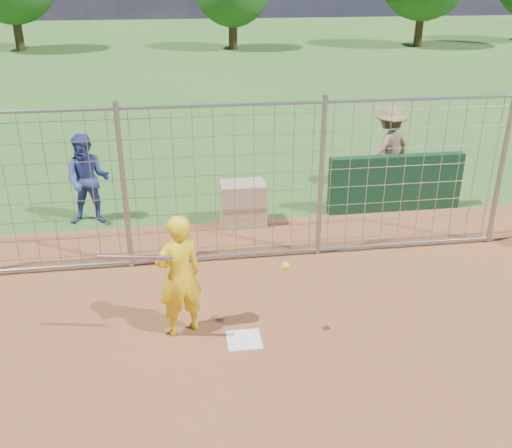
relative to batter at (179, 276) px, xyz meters
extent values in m
plane|color=#2D591E|center=(0.76, -0.12, -0.81)|extent=(100.00, 100.00, 0.00)
cube|color=silver|center=(0.76, -0.32, -0.80)|extent=(0.43, 0.43, 0.02)
cube|color=#11381E|center=(4.16, 3.48, -0.26)|extent=(2.60, 0.20, 1.10)
imported|color=yellow|center=(0.00, 0.00, 0.00)|extent=(0.70, 0.58, 1.63)
imported|color=navy|center=(-1.53, 3.72, 0.02)|extent=(0.87, 0.71, 1.67)
imported|color=#846448|center=(4.41, 4.59, 0.07)|extent=(1.32, 1.14, 1.77)
cube|color=tan|center=(1.20, 3.24, -0.41)|extent=(0.81, 0.56, 0.80)
cylinder|color=silver|center=(-0.48, -0.29, 0.44)|extent=(0.86, 0.22, 0.06)
sphere|color=#D0E017|center=(1.27, -0.36, 0.23)|extent=(0.10, 0.10, 0.10)
cylinder|color=gray|center=(-0.74, 1.88, 0.49)|extent=(0.08, 0.08, 2.60)
cylinder|color=gray|center=(2.26, 1.88, 0.49)|extent=(0.08, 0.08, 2.60)
cylinder|color=gray|center=(5.26, 1.88, 0.49)|extent=(0.08, 0.08, 2.60)
cylinder|color=gray|center=(0.76, 1.88, 1.69)|extent=(9.00, 0.05, 0.05)
cylinder|color=gray|center=(0.76, 1.88, -0.73)|extent=(9.00, 0.05, 0.05)
cube|color=gray|center=(0.76, 1.88, 0.44)|extent=(9.00, 0.02, 2.50)
cylinder|color=#3F2B19|center=(-8.24, 28.88, 0.45)|extent=(0.50, 0.50, 2.52)
cylinder|color=#3F2B19|center=(3.76, 27.88, 0.27)|extent=(0.50, 0.50, 2.16)
cylinder|color=#3F2B19|center=(14.76, 27.38, 0.48)|extent=(0.50, 0.50, 2.59)
camera|label=1|loc=(0.04, -6.23, 3.48)|focal=40.00mm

